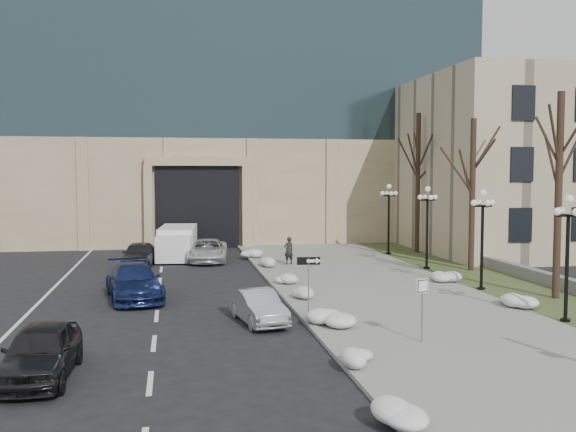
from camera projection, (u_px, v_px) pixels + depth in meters
name	position (u px, v px, depth m)	size (l,w,h in m)	color
ground	(411.00, 394.00, 16.15)	(160.00, 160.00, 0.00)	black
sidewalk	(372.00, 288.00, 30.51)	(9.00, 40.00, 0.12)	gray
curb	(279.00, 291.00, 29.71)	(0.30, 40.00, 0.14)	gray
grass_strip	(499.00, 284.00, 31.68)	(4.00, 40.00, 0.10)	#384924
stone_wall	(515.00, 270.00, 33.98)	(0.50, 30.00, 0.70)	gray
office_tower	(213.00, 27.00, 57.27)	(40.00, 24.70, 36.00)	tan
classical_building	(556.00, 166.00, 47.13)	(22.00, 18.12, 12.00)	tan
car_a	(41.00, 352.00, 17.29)	(1.75, 4.36, 1.48)	black
car_b	(258.00, 307.00, 23.66)	(1.29, 3.70, 1.22)	#B2B4BA
car_c	(134.00, 282.00, 28.09)	(2.15, 5.30, 1.54)	navy
car_d	(208.00, 250.00, 39.74)	(2.31, 5.01, 1.39)	silver
car_e	(139.00, 254.00, 37.57)	(1.73, 4.30, 1.47)	#28282C
pedestrian	(289.00, 251.00, 37.76)	(0.59, 0.39, 1.62)	black
box_truck	(177.00, 243.00, 41.32)	(2.76, 6.47, 2.00)	silver
one_way_sign	(313.00, 268.00, 23.77)	(0.91, 0.27, 2.43)	slate
keep_sign	(422.00, 297.00, 20.49)	(0.46, 0.16, 2.18)	slate
snow_clump_a	(407.00, 411.00, 14.19)	(1.10, 1.60, 0.36)	white
snow_clump_b	(360.00, 359.00, 18.15)	(1.10, 1.60, 0.36)	white
snow_clump_c	(328.00, 320.00, 22.82)	(1.10, 1.60, 0.36)	white
snow_clump_d	(303.00, 296.00, 27.35)	(1.10, 1.60, 0.36)	white
snow_clump_e	(282.00, 279.00, 31.61)	(1.10, 1.60, 0.36)	white
snow_clump_f	(264.00, 264.00, 36.67)	(1.10, 1.60, 0.36)	white
snow_clump_g	(252.00, 255.00, 40.47)	(1.10, 1.60, 0.36)	white
snow_clump_i	(510.00, 302.00, 26.01)	(1.10, 1.60, 0.36)	white
snow_clump_j	(446.00, 278.00, 31.78)	(1.10, 1.60, 0.36)	white
lamppost_a	(568.00, 241.00, 23.31)	(1.18, 1.18, 4.76)	black
lamppost_b	(482.00, 226.00, 29.69)	(1.18, 1.18, 4.76)	black
lamppost_c	(427.00, 216.00, 36.07)	(1.18, 1.18, 4.76)	black
lamppost_d	(389.00, 209.00, 42.45)	(1.18, 1.18, 4.76)	black
tree_near	(559.00, 166.00, 27.44)	(3.20, 3.20, 9.00)	black
tree_mid	(473.00, 173.00, 35.31)	(3.20, 3.20, 8.50)	black
tree_far	(418.00, 163.00, 43.12)	(3.20, 3.20, 9.50)	black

